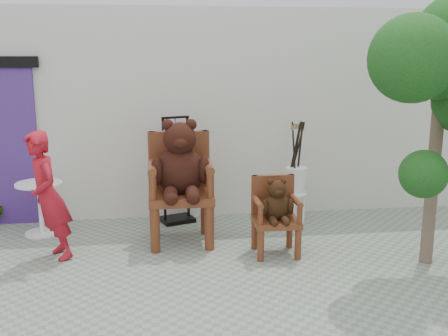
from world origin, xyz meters
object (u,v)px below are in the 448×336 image
object	(u,v)px
display_stand	(177,182)
chair_big	(180,172)
person	(48,196)
stool_bucket	(296,179)
chair_small	(276,208)
cafe_table	(40,202)

from	to	relation	value
display_stand	chair_big	bearing A→B (deg)	-107.95
person	stool_bucket	distance (m)	3.29
chair_big	chair_small	distance (m)	1.28
chair_big	stool_bucket	size ratio (longest dim) A/B	1.09
display_stand	stool_bucket	xyz separation A→B (m)	(1.65, -0.30, 0.06)
cafe_table	stool_bucket	size ratio (longest dim) A/B	0.48
chair_small	display_stand	bearing A→B (deg)	129.45
chair_big	stool_bucket	world-z (taller)	chair_big
chair_small	cafe_table	bearing A→B (deg)	160.12
chair_big	stool_bucket	distance (m)	1.73
chair_small	stool_bucket	bearing A→B (deg)	63.63
display_stand	chair_small	bearing A→B (deg)	-69.95
cafe_table	chair_small	bearing A→B (deg)	-19.88
cafe_table	display_stand	size ratio (longest dim) A/B	0.47
person	stool_bucket	xyz separation A→B (m)	(3.16, 0.91, -0.12)
chair_big	chair_small	xyz separation A→B (m)	(1.10, -0.54, -0.35)
chair_small	display_stand	size ratio (longest dim) A/B	0.62
stool_bucket	person	bearing A→B (deg)	-163.86
cafe_table	stool_bucket	distance (m)	3.47
cafe_table	display_stand	distance (m)	1.84
chair_small	stool_bucket	xyz separation A→B (m)	(0.53, 1.06, 0.08)
display_stand	stool_bucket	bearing A→B (deg)	-29.76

